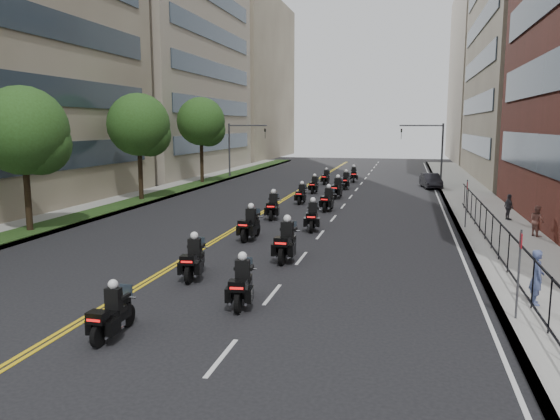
# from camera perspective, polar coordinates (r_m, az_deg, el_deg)

# --- Properties ---
(ground) EXTENTS (160.00, 160.00, 0.00)m
(ground) POSITION_cam_1_polar(r_m,az_deg,el_deg) (14.74, -18.28, -13.29)
(ground) COLOR black
(ground) RESTS_ON ground
(sidewalk_right) EXTENTS (4.00, 90.00, 0.15)m
(sidewalk_right) POSITION_cam_1_polar(r_m,az_deg,el_deg) (37.26, 20.18, 0.04)
(sidewalk_right) COLOR gray
(sidewalk_right) RESTS_ON ground
(sidewalk_left) EXTENTS (4.00, 90.00, 0.15)m
(sidewalk_left) POSITION_cam_1_polar(r_m,az_deg,el_deg) (41.71, -14.61, 1.19)
(sidewalk_left) COLOR gray
(sidewalk_left) RESTS_ON ground
(grass_strip) EXTENTS (2.00, 90.00, 0.04)m
(grass_strip) POSITION_cam_1_polar(r_m,az_deg,el_deg) (41.33, -13.63, 1.29)
(grass_strip) COLOR #193814
(grass_strip) RESTS_ON sidewalk_left
(building_right_far) EXTENTS (15.00, 28.00, 26.00)m
(building_right_far) POSITION_cam_1_polar(r_m,az_deg,el_deg) (91.01, 22.63, 12.97)
(building_right_far) COLOR #A49585
(building_right_far) RESTS_ON ground
(building_left_mid) EXTENTS (16.11, 28.00, 34.00)m
(building_left_mid) POSITION_cam_1_polar(r_m,az_deg,el_deg) (67.38, -13.60, 18.51)
(building_left_mid) COLOR #A49585
(building_left_mid) RESTS_ON ground
(building_left_far) EXTENTS (16.00, 28.00, 26.00)m
(building_left_far) POSITION_cam_1_polar(r_m,az_deg,el_deg) (94.55, -5.14, 13.43)
(building_left_far) COLOR #7C6F5B
(building_left_far) RESTS_ON ground
(iron_fence) EXTENTS (0.05, 28.00, 1.50)m
(iron_fence) POSITION_cam_1_polar(r_m,az_deg,el_deg) (24.29, 21.61, -2.54)
(iron_fence) COLOR black
(iron_fence) RESTS_ON sidewalk_right
(street_trees) EXTENTS (4.40, 38.40, 7.98)m
(street_trees) POSITION_cam_1_polar(r_m,az_deg,el_deg) (35.33, -18.39, 7.92)
(street_trees) COLOR black
(street_trees) RESTS_ON ground
(traffic_signal_right) EXTENTS (4.09, 0.20, 5.60)m
(traffic_signal_right) POSITION_cam_1_polar(r_m,az_deg,el_deg) (53.65, 15.58, 6.69)
(traffic_signal_right) COLOR #3F3F44
(traffic_signal_right) RESTS_ON ground
(traffic_signal_left) EXTENTS (4.09, 0.20, 5.60)m
(traffic_signal_left) POSITION_cam_1_polar(r_m,az_deg,el_deg) (56.19, -4.39, 7.07)
(traffic_signal_left) COLOR #3F3F44
(traffic_signal_left) RESTS_ON ground
(motorcycle_0) EXTENTS (0.47, 2.05, 1.52)m
(motorcycle_0) POSITION_cam_1_polar(r_m,az_deg,el_deg) (14.95, -17.17, -10.45)
(motorcycle_0) COLOR black
(motorcycle_0) RESTS_ON ground
(motorcycle_1) EXTENTS (0.67, 2.24, 1.65)m
(motorcycle_1) POSITION_cam_1_polar(r_m,az_deg,el_deg) (16.72, -3.99, -7.81)
(motorcycle_1) COLOR black
(motorcycle_1) RESTS_ON ground
(motorcycle_2) EXTENTS (0.67, 2.27, 1.68)m
(motorcycle_2) POSITION_cam_1_polar(r_m,az_deg,el_deg) (19.82, -8.99, -5.21)
(motorcycle_2) COLOR black
(motorcycle_2) RESTS_ON ground
(motorcycle_3) EXTENTS (0.58, 2.52, 1.86)m
(motorcycle_3) POSITION_cam_1_polar(r_m,az_deg,el_deg) (22.08, 0.68, -3.44)
(motorcycle_3) COLOR black
(motorcycle_3) RESTS_ON ground
(motorcycle_4) EXTENTS (0.61, 2.39, 1.76)m
(motorcycle_4) POSITION_cam_1_polar(r_m,az_deg,el_deg) (26.12, -3.14, -1.62)
(motorcycle_4) COLOR black
(motorcycle_4) RESTS_ON ground
(motorcycle_5) EXTENTS (0.63, 2.34, 1.73)m
(motorcycle_5) POSITION_cam_1_polar(r_m,az_deg,el_deg) (28.44, 3.43, -0.78)
(motorcycle_5) COLOR black
(motorcycle_5) RESTS_ON ground
(motorcycle_6) EXTENTS (0.66, 2.36, 1.74)m
(motorcycle_6) POSITION_cam_1_polar(r_m,az_deg,el_deg) (31.86, -0.73, 0.29)
(motorcycle_6) COLOR black
(motorcycle_6) RESTS_ON ground
(motorcycle_7) EXTENTS (0.67, 2.32, 1.72)m
(motorcycle_7) POSITION_cam_1_polar(r_m,az_deg,el_deg) (35.02, 5.04, 1.01)
(motorcycle_7) COLOR black
(motorcycle_7) RESTS_ON ground
(motorcycle_8) EXTENTS (0.50, 2.13, 1.57)m
(motorcycle_8) POSITION_cam_1_polar(r_m,az_deg,el_deg) (38.15, 2.27, 1.60)
(motorcycle_8) COLOR black
(motorcycle_8) RESTS_ON ground
(motorcycle_9) EXTENTS (0.71, 2.40, 1.77)m
(motorcycle_9) POSITION_cam_1_polar(r_m,az_deg,el_deg) (41.11, 6.01, 2.20)
(motorcycle_9) COLOR black
(motorcycle_9) RESTS_ON ground
(motorcycle_10) EXTENTS (0.51, 2.12, 1.56)m
(motorcycle_10) POSITION_cam_1_polar(r_m,az_deg,el_deg) (44.10, 3.61, 2.57)
(motorcycle_10) COLOR black
(motorcycle_10) RESTS_ON ground
(motorcycle_11) EXTENTS (0.54, 2.29, 1.69)m
(motorcycle_11) POSITION_cam_1_polar(r_m,az_deg,el_deg) (47.09, 6.89, 2.99)
(motorcycle_11) COLOR black
(motorcycle_11) RESTS_ON ground
(motorcycle_12) EXTENTS (0.56, 2.10, 1.55)m
(motorcycle_12) POSITION_cam_1_polar(r_m,az_deg,el_deg) (50.73, 4.83, 3.38)
(motorcycle_12) COLOR black
(motorcycle_12) RESTS_ON ground
(motorcycle_13) EXTENTS (0.65, 2.28, 1.68)m
(motorcycle_13) POSITION_cam_1_polar(r_m,az_deg,el_deg) (53.09, 7.70, 3.63)
(motorcycle_13) COLOR black
(motorcycle_13) RESTS_ON ground
(parked_sedan) EXTENTS (1.97, 4.04, 1.27)m
(parked_sedan) POSITION_cam_1_polar(r_m,az_deg,el_deg) (49.39, 15.48, 2.97)
(parked_sedan) COLOR black
(parked_sedan) RESTS_ON ground
(pedestrian_a) EXTENTS (0.40, 0.61, 1.66)m
(pedestrian_a) POSITION_cam_1_polar(r_m,az_deg,el_deg) (18.02, 25.27, -6.36)
(pedestrian_a) COLOR #4D5B8E
(pedestrian_a) RESTS_ON sidewalk_right
(pedestrian_b) EXTENTS (0.83, 0.90, 1.49)m
(pedestrian_b) POSITION_cam_1_polar(r_m,az_deg,el_deg) (28.97, 25.26, -1.03)
(pedestrian_b) COLOR #965E52
(pedestrian_b) RESTS_ON sidewalk_right
(pedestrian_c) EXTENTS (0.62, 0.93, 1.46)m
(pedestrian_c) POSITION_cam_1_polar(r_m,az_deg,el_deg) (33.25, 22.79, 0.29)
(pedestrian_c) COLOR #3C3A41
(pedestrian_c) RESTS_ON sidewalk_right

